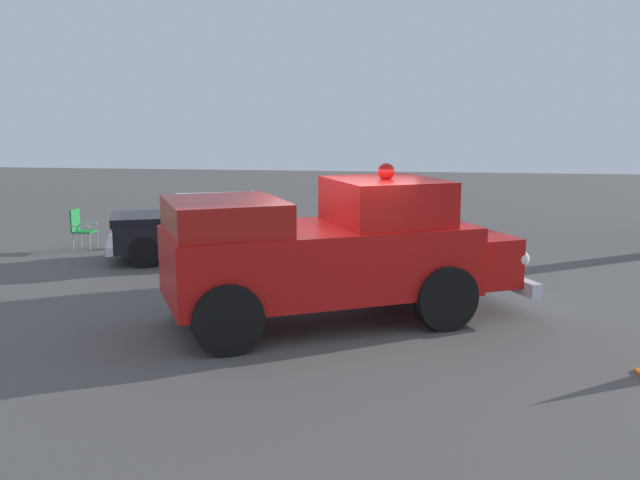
# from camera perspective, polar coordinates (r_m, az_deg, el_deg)

# --- Properties ---
(ground_plane) EXTENTS (60.00, 60.00, 0.00)m
(ground_plane) POSITION_cam_1_polar(r_m,az_deg,el_deg) (11.68, 1.42, -6.67)
(ground_plane) COLOR #514F4C
(vintage_fire_truck) EXTENTS (4.66, 6.28, 2.59)m
(vintage_fire_truck) POSITION_cam_1_polar(r_m,az_deg,el_deg) (11.45, 1.10, -0.84)
(vintage_fire_truck) COLOR black
(vintage_fire_truck) RESTS_ON ground
(classic_hot_rod) EXTENTS (3.34, 4.74, 1.46)m
(classic_hot_rod) POSITION_cam_1_polar(r_m,az_deg,el_deg) (16.91, -9.36, 1.11)
(classic_hot_rod) COLOR black
(classic_hot_rod) RESTS_ON ground
(lawn_chair_near_truck) EXTENTS (0.60, 0.60, 1.02)m
(lawn_chair_near_truck) POSITION_cam_1_polar(r_m,az_deg,el_deg) (19.54, -5.37, 1.97)
(lawn_chair_near_truck) COLOR #B7BABF
(lawn_chair_near_truck) RESTS_ON ground
(lawn_chair_by_car) EXTENTS (0.53, 0.51, 1.02)m
(lawn_chair_by_car) POSITION_cam_1_polar(r_m,az_deg,el_deg) (18.68, -18.85, 1.07)
(lawn_chair_by_car) COLOR #B7BABF
(lawn_chair_by_car) RESTS_ON ground
(lawn_chair_spare) EXTENTS (0.68, 0.68, 1.02)m
(lawn_chair_spare) POSITION_cam_1_polar(r_m,az_deg,el_deg) (17.03, 1.72, 0.78)
(lawn_chair_spare) COLOR #B7BABF
(lawn_chair_spare) RESTS_ON ground
(spectator_seated) EXTENTS (0.60, 0.49, 1.29)m
(spectator_seated) POSITION_cam_1_polar(r_m,az_deg,el_deg) (19.41, -5.56, 2.23)
(spectator_seated) COLOR #383842
(spectator_seated) RESTS_ON ground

